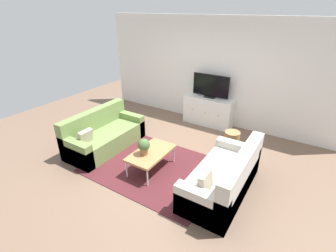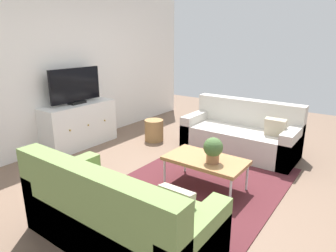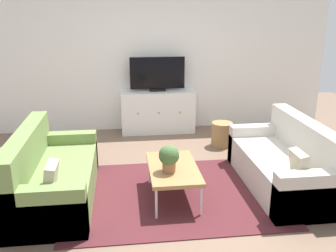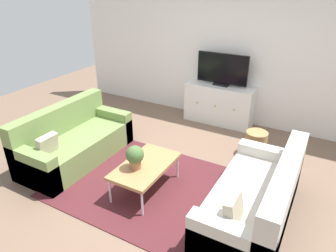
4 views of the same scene
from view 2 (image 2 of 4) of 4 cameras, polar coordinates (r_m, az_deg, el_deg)
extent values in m
plane|color=brown|center=(3.92, 4.21, -10.82)|extent=(10.00, 10.00, 0.00)
cube|color=white|center=(5.29, -20.01, 10.75)|extent=(6.40, 0.12, 2.70)
cube|color=#4C1E23|center=(3.85, 6.14, -11.31)|extent=(2.50, 1.90, 0.01)
cube|color=olive|center=(2.85, -9.13, -17.74)|extent=(0.82, 1.78, 0.41)
cube|color=olive|center=(2.56, -14.48, -16.70)|extent=(0.20, 1.78, 0.84)
cube|color=olive|center=(3.36, -19.14, -11.42)|extent=(0.82, 0.18, 0.55)
cube|color=olive|center=(2.40, 5.65, -22.88)|extent=(0.82, 0.18, 0.55)
cube|color=#B2A58C|center=(2.39, 1.33, -15.45)|extent=(0.15, 0.30, 0.31)
cube|color=beige|center=(4.91, 13.64, -2.82)|extent=(0.82, 1.78, 0.41)
cube|color=beige|center=(5.13, 15.15, 0.38)|extent=(0.20, 1.78, 0.84)
cube|color=beige|center=(5.23, 5.59, -0.43)|extent=(0.82, 0.18, 0.55)
cube|color=beige|center=(4.67, 22.79, -3.80)|extent=(0.82, 0.18, 0.55)
cube|color=#B2A58C|center=(4.60, 20.11, -0.44)|extent=(0.16, 0.30, 0.31)
cube|color=#A37547|center=(3.64, 7.30, -6.59)|extent=(0.56, 0.98, 0.04)
cylinder|color=silver|center=(3.36, 12.00, -12.69)|extent=(0.03, 0.03, 0.35)
cylinder|color=silver|center=(3.76, 15.06, -9.61)|extent=(0.03, 0.03, 0.35)
cylinder|color=silver|center=(3.76, -0.67, -8.99)|extent=(0.03, 0.03, 0.35)
cylinder|color=silver|center=(4.12, 3.33, -6.65)|extent=(0.03, 0.03, 0.35)
cylinder|color=#936042|center=(3.51, 8.66, -6.23)|extent=(0.15, 0.15, 0.11)
sphere|color=#426033|center=(3.46, 8.76, -4.07)|extent=(0.23, 0.23, 0.23)
cube|color=white|center=(5.28, -16.75, 0.19)|extent=(1.30, 0.44, 0.75)
sphere|color=#B79338|center=(4.88, -18.47, -0.82)|extent=(0.03, 0.03, 0.03)
sphere|color=#B79338|center=(5.09, -15.19, 0.16)|extent=(0.03, 0.03, 0.03)
sphere|color=#B79338|center=(5.31, -12.17, 1.06)|extent=(0.03, 0.03, 0.03)
cube|color=black|center=(5.20, -17.25, 4.39)|extent=(0.28, 0.16, 0.04)
cube|color=black|center=(5.15, -17.53, 7.63)|extent=(0.96, 0.04, 0.56)
cylinder|color=#9E7547|center=(5.36, -2.73, -0.83)|extent=(0.34, 0.34, 0.39)
camera|label=1|loc=(5.69, 56.47, 20.57)|focal=26.34mm
camera|label=3|loc=(3.36, 82.01, 8.32)|focal=39.73mm
camera|label=4|loc=(5.05, 53.17, 19.25)|focal=32.86mm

